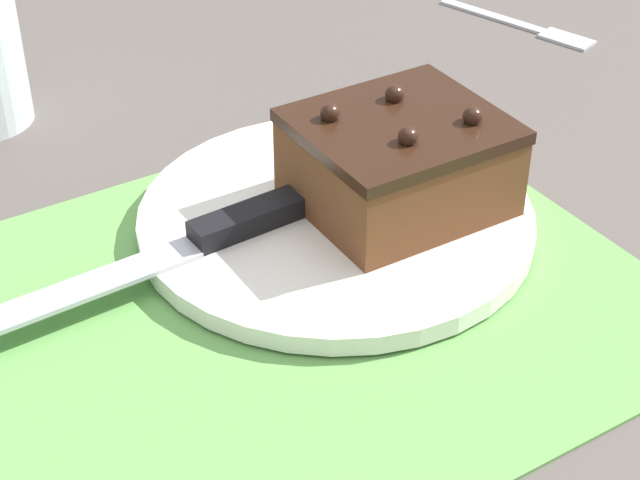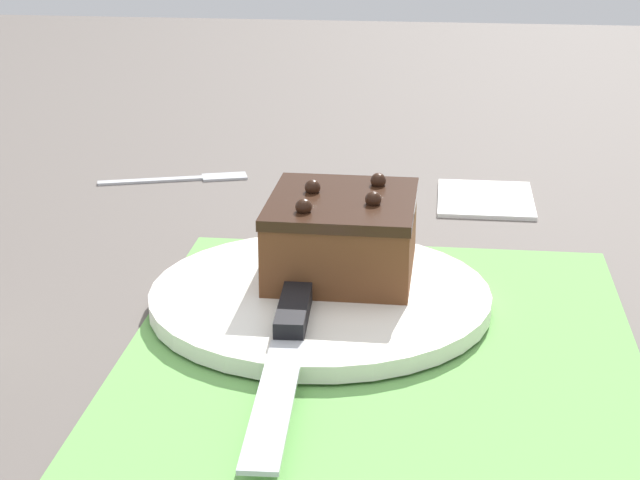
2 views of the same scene
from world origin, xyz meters
TOP-DOWN VIEW (x-y plane):
  - ground_plane at (0.00, 0.00)m, footprint 3.00×3.00m
  - placemat_woven at (0.00, 0.00)m, footprint 0.46×0.34m
  - cake_plate at (0.09, 0.05)m, footprint 0.25×0.25m
  - chocolate_cake at (0.13, 0.04)m, footprint 0.12×0.11m
  - serving_knife at (-0.00, 0.06)m, footprint 0.23×0.03m
  - folded_napkin at (0.37, -0.08)m, footprint 0.11×0.09m
  - dessert_fork at (0.40, 0.22)m, footprint 0.06×0.15m

SIDE VIEW (x-z plane):
  - ground_plane at x=0.00m, z-range 0.00..0.00m
  - placemat_woven at x=0.00m, z-range 0.00..0.00m
  - dessert_fork at x=0.40m, z-range 0.00..0.01m
  - folded_napkin at x=0.37m, z-range 0.00..0.01m
  - cake_plate at x=0.09m, z-range 0.00..0.02m
  - serving_knife at x=0.00m, z-range 0.01..0.03m
  - chocolate_cake at x=0.13m, z-range 0.01..0.08m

